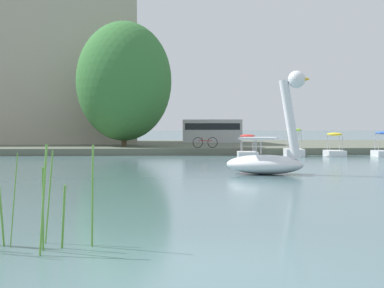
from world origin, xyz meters
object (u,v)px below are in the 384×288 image
Objects in this scene: swan_boat at (269,154)px; pedal_boat_yellow at (335,149)px; pedal_boat_blue at (384,149)px; pedal_boat_red at (248,150)px; bicycle_parked at (205,142)px; pedal_boat_lime at (294,148)px; parked_van at (213,130)px; tree_willow_near_path at (124,81)px.

swan_boat reaches higher than pedal_boat_yellow.
swan_boat reaches higher than pedal_boat_blue.
pedal_boat_red is 3.56m from bicycle_parked.
pedal_boat_lime is at bearing 175.88° from pedal_boat_blue.
pedal_boat_lime is at bearing -27.66° from bicycle_parked.
parked_van is (-8.52, 15.53, 1.03)m from pedal_boat_blue.
pedal_boat_yellow is at bearing 173.21° from pedal_boat_blue.
parked_van is at bearing 81.41° from bicycle_parked.
tree_willow_near_path reaches higher than parked_van.
tree_willow_near_path is (-12.77, 5.91, 4.46)m from pedal_boat_yellow.
swan_boat is 2.34× the size of bicycle_parked.
parked_van is at bearing 101.82° from pedal_boat_lime.
pedal_boat_yellow is (6.67, 12.91, -0.36)m from swan_boat.
tree_willow_near_path is (-10.31, 5.86, 4.40)m from pedal_boat_lime.
pedal_boat_red is at bearing -178.22° from pedal_boat_lime.
parked_van is (1.89, 12.49, 0.71)m from bicycle_parked.
pedal_boat_red is 1.15× the size of bicycle_parked.
pedal_boat_lime is at bearing 72.01° from swan_boat.
pedal_boat_blue is 1.18× the size of bicycle_parked.
parked_van is at bearing 52.43° from tree_willow_near_path.
parked_van reaches higher than pedal_boat_yellow.
parked_van reaches higher than pedal_boat_lime.
pedal_boat_red is at bearing -50.63° from bicycle_parked.
pedal_boat_lime reaches higher than pedal_boat_red.
bicycle_parked is (-10.41, 3.03, 0.31)m from pedal_boat_blue.
pedal_boat_lime is at bearing 179.02° from pedal_boat_yellow.
tree_willow_near_path is at bearing 148.53° from bicycle_parked.
pedal_boat_lime is (4.21, 12.95, -0.29)m from swan_boat.
tree_willow_near_path reaches higher than swan_boat.
pedal_boat_yellow is at bearing -19.70° from bicycle_parked.
pedal_boat_blue is (9.56, 12.56, -0.31)m from swan_boat.
pedal_boat_blue is (2.89, -0.34, 0.05)m from pedal_boat_yellow.
bicycle_parked is 0.31× the size of parked_van.
tree_willow_near_path is at bearing 141.56° from pedal_boat_red.
pedal_boat_red is 0.36× the size of parked_van.
pedal_boat_lime reaches higher than pedal_boat_yellow.
tree_willow_near_path is 12.19m from parked_van.
tree_willow_near_path is at bearing 107.97° from swan_boat.
swan_boat reaches higher than bicycle_parked.
bicycle_parked is (5.25, -3.21, -4.10)m from tree_willow_near_path.
pedal_boat_yellow is at bearing -0.98° from pedal_boat_lime.
swan_boat is at bearing -96.19° from pedal_boat_red.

